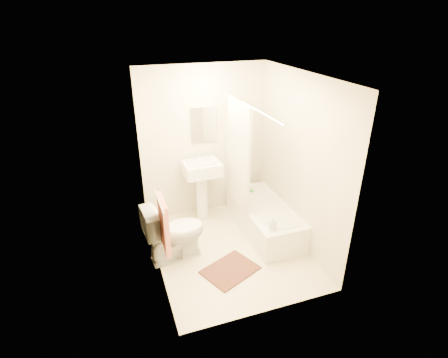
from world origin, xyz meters
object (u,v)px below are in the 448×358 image
object	(u,v)px
toilet	(175,232)
soap_bottle	(273,223)
bathtub	(264,218)
bath_mat	(230,270)
sink	(202,188)

from	to	relation	value
toilet	soap_bottle	distance (m)	1.31
bathtub	bath_mat	distance (m)	1.11
soap_bottle	toilet	bearing A→B (deg)	162.20
sink	bathtub	xyz separation A→B (m)	(0.79, -0.65, -0.32)
sink	bath_mat	size ratio (longest dim) A/B	1.61
toilet	sink	xyz separation A→B (m)	(0.63, 0.85, 0.14)
bath_mat	soap_bottle	bearing A→B (deg)	10.81
bathtub	bath_mat	xyz separation A→B (m)	(-0.82, -0.72, -0.20)
toilet	sink	distance (m)	1.06
sink	bathtub	bearing A→B (deg)	-40.49
bathtub	toilet	bearing A→B (deg)	-171.96
toilet	sink	bearing A→B (deg)	-41.78
toilet	soap_bottle	world-z (taller)	toilet
sink	soap_bottle	world-z (taller)	sink
bathtub	bath_mat	size ratio (longest dim) A/B	2.28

